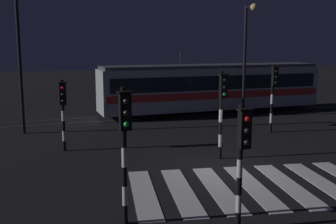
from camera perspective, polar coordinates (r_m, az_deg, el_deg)
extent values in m
plane|color=black|center=(15.42, 7.76, -7.87)|extent=(120.00, 120.00, 0.00)
cube|color=#59595E|center=(25.14, -3.60, -0.99)|extent=(80.00, 0.12, 0.03)
cube|color=#59595E|center=(26.50, -4.47, -0.46)|extent=(80.00, 0.12, 0.03)
cube|color=silver|center=(12.89, -3.41, -11.29)|extent=(1.50, 4.38, 0.02)
cube|color=silver|center=(13.05, 1.91, -11.01)|extent=(1.50, 4.38, 0.02)
cube|color=silver|center=(13.32, 7.04, -10.65)|extent=(1.50, 4.38, 0.02)
cube|color=silver|center=(13.68, 11.92, -10.23)|extent=(1.50, 4.38, 0.02)
cube|color=silver|center=(14.14, 16.51, -9.77)|extent=(1.50, 4.38, 0.02)
cube|color=silver|center=(14.68, 20.77, -9.28)|extent=(1.50, 4.38, 0.02)
cylinder|color=black|center=(18.24, -14.35, -4.63)|extent=(0.14, 0.14, 0.44)
cylinder|color=white|center=(18.14, -14.41, -3.27)|extent=(0.14, 0.14, 0.44)
cylinder|color=black|center=(18.05, -14.46, -1.90)|extent=(0.14, 0.14, 0.44)
cylinder|color=white|center=(17.97, -14.52, -0.52)|extent=(0.14, 0.14, 0.44)
cylinder|color=black|center=(17.90, -14.58, 0.88)|extent=(0.14, 0.14, 0.44)
cylinder|color=white|center=(17.84, -14.64, 2.29)|extent=(0.14, 0.14, 0.44)
cylinder|color=black|center=(17.79, -14.70, 3.70)|extent=(0.14, 0.14, 0.44)
cube|color=black|center=(17.67, -14.60, 2.43)|extent=(0.28, 0.20, 0.90)
sphere|color=red|center=(17.53, -14.60, 3.30)|extent=(0.14, 0.14, 0.14)
sphere|color=black|center=(17.56, -14.56, 2.39)|extent=(0.14, 0.14, 0.14)
sphere|color=black|center=(17.59, -14.52, 1.49)|extent=(0.14, 0.14, 0.14)
cube|color=black|center=(17.62, -14.66, 4.01)|extent=(0.36, 0.24, 0.04)
cylinder|color=black|center=(10.82, -6.01, -14.12)|extent=(0.14, 0.14, 0.51)
cylinder|color=white|center=(10.63, -6.06, -11.61)|extent=(0.14, 0.14, 0.51)
cylinder|color=black|center=(10.46, -6.11, -9.02)|extent=(0.14, 0.14, 0.51)
cylinder|color=white|center=(10.31, -6.16, -6.34)|extent=(0.14, 0.14, 0.51)
cylinder|color=black|center=(10.18, -6.21, -3.59)|extent=(0.14, 0.14, 0.51)
cylinder|color=white|center=(10.08, -6.26, -0.78)|extent=(0.14, 0.14, 0.51)
cylinder|color=black|center=(10.00, -6.31, 2.08)|extent=(0.14, 0.14, 0.51)
cube|color=black|center=(9.89, -6.04, -0.03)|extent=(0.28, 0.20, 0.90)
sphere|color=black|center=(9.74, -5.92, 1.50)|extent=(0.14, 0.14, 0.14)
sphere|color=black|center=(9.79, -5.89, -0.13)|extent=(0.14, 0.14, 0.14)
sphere|color=green|center=(9.84, -5.86, -1.73)|extent=(0.14, 0.14, 0.14)
cube|color=black|center=(9.82, -6.09, 2.79)|extent=(0.36, 0.24, 0.04)
cylinder|color=black|center=(16.60, 7.31, -5.69)|extent=(0.14, 0.14, 0.51)
cylinder|color=white|center=(16.48, 7.34, -3.99)|extent=(0.14, 0.14, 0.51)
cylinder|color=black|center=(16.37, 7.38, -2.27)|extent=(0.14, 0.14, 0.51)
cylinder|color=white|center=(16.28, 7.42, -0.53)|extent=(0.14, 0.14, 0.51)
cylinder|color=black|center=(16.20, 7.46, 1.24)|extent=(0.14, 0.14, 0.51)
cylinder|color=white|center=(16.13, 7.49, 3.01)|extent=(0.14, 0.14, 0.51)
cylinder|color=black|center=(16.08, 7.53, 4.81)|extent=(0.14, 0.14, 0.51)
cube|color=black|center=(15.96, 7.79, 3.51)|extent=(0.28, 0.20, 0.90)
sphere|color=black|center=(15.84, 7.99, 4.48)|extent=(0.14, 0.14, 0.14)
sphere|color=black|center=(15.87, 7.97, 3.47)|extent=(0.14, 0.14, 0.14)
sphere|color=green|center=(15.90, 7.95, 2.47)|extent=(0.14, 0.14, 0.14)
cube|color=black|center=(15.92, 7.83, 5.27)|extent=(0.36, 0.24, 0.04)
cylinder|color=black|center=(22.02, 14.24, -2.14)|extent=(0.14, 0.14, 0.51)
cylinder|color=white|center=(21.93, 14.30, -0.84)|extent=(0.14, 0.14, 0.51)
cylinder|color=black|center=(21.84, 14.35, 0.46)|extent=(0.14, 0.14, 0.51)
cylinder|color=white|center=(21.77, 14.40, 1.77)|extent=(0.14, 0.14, 0.51)
cylinder|color=black|center=(21.71, 14.46, 3.09)|extent=(0.14, 0.14, 0.51)
cylinder|color=white|center=(21.67, 14.51, 4.42)|extent=(0.14, 0.14, 0.51)
cylinder|color=black|center=(21.63, 14.57, 5.75)|extent=(0.14, 0.14, 0.51)
cube|color=black|center=(21.51, 14.79, 4.80)|extent=(0.28, 0.20, 0.90)
sphere|color=black|center=(21.40, 14.98, 5.52)|extent=(0.14, 0.14, 0.14)
sphere|color=black|center=(21.42, 14.95, 4.77)|extent=(0.14, 0.14, 0.14)
sphere|color=black|center=(21.45, 14.92, 4.03)|extent=(0.14, 0.14, 0.14)
cube|color=black|center=(21.48, 14.84, 6.10)|extent=(0.36, 0.24, 0.04)
cylinder|color=black|center=(10.63, 9.82, -14.82)|extent=(0.14, 0.14, 0.45)
cylinder|color=white|center=(10.45, 9.89, -12.55)|extent=(0.14, 0.14, 0.45)
cylinder|color=black|center=(10.29, 9.96, -10.20)|extent=(0.14, 0.14, 0.45)
cylinder|color=white|center=(10.15, 10.04, -7.78)|extent=(0.14, 0.14, 0.45)
cylinder|color=black|center=(10.03, 10.11, -5.30)|extent=(0.14, 0.14, 0.45)
cylinder|color=white|center=(9.92, 10.19, -2.76)|extent=(0.14, 0.14, 0.45)
cylinder|color=black|center=(9.84, 10.27, -0.17)|extent=(0.14, 0.14, 0.45)
cube|color=black|center=(9.76, 10.70, -2.48)|extent=(0.28, 0.20, 0.90)
sphere|color=red|center=(9.61, 11.08, -0.98)|extent=(0.14, 0.14, 0.14)
sphere|color=black|center=(9.67, 11.03, -2.61)|extent=(0.14, 0.14, 0.14)
sphere|color=black|center=(9.73, 10.98, -4.22)|extent=(0.14, 0.14, 0.14)
cube|color=black|center=(9.67, 10.79, 0.36)|extent=(0.36, 0.24, 0.04)
cylinder|color=black|center=(21.97, -20.13, 6.97)|extent=(0.18, 0.18, 7.67)
cylinder|color=black|center=(26.18, 10.70, 6.91)|extent=(0.18, 0.18, 6.95)
cylinder|color=black|center=(25.87, 11.46, 14.34)|extent=(0.10, 0.90, 0.10)
sphere|color=#F9E08C|center=(25.48, 11.99, 14.22)|extent=(0.44, 0.44, 0.44)
cube|color=silver|center=(27.39, 6.24, 3.40)|extent=(15.19, 2.50, 2.70)
cube|color=red|center=(26.30, 7.44, 2.36)|extent=(14.88, 0.04, 0.44)
cube|color=red|center=(28.57, 5.11, 2.96)|extent=(14.88, 0.04, 0.44)
cube|color=black|center=(26.22, 7.47, 4.10)|extent=(14.43, 0.03, 0.90)
cube|color=#4C4C51|center=(27.28, 6.29, 6.43)|extent=(14.88, 2.30, 0.20)
cylinder|color=#262628|center=(26.33, 1.82, 7.47)|extent=(0.08, 0.08, 1.00)
cube|color=black|center=(29.65, 13.46, 0.69)|extent=(2.20, 2.00, 0.35)
cube|color=black|center=(26.05, -2.11, -0.25)|extent=(2.20, 2.00, 0.35)
sphere|color=#F9F2CC|center=(31.53, 18.82, 3.02)|extent=(0.24, 0.24, 0.24)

